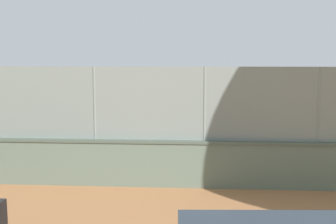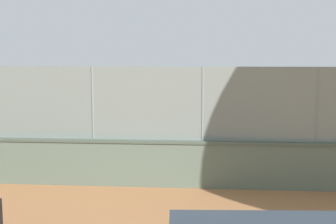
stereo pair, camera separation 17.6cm
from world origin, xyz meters
TOP-DOWN VIEW (x-y plane):
  - ground_plane at (0.00, 0.00)m, footprint 260.00×260.00m
  - perimeter_wall at (-1.20, 12.21)m, footprint 27.92×1.44m
  - fence_panel_on_wall at (-1.20, 12.21)m, footprint 27.41×1.05m
  - player_foreground_swinging at (1.52, -1.37)m, footprint 1.26×0.74m
  - player_baseline_waiting at (4.90, 7.93)m, footprint 1.25×0.73m
  - sports_ball at (0.85, -0.74)m, footprint 0.17×0.17m

SIDE VIEW (x-z plane):
  - ground_plane at x=0.00m, z-range 0.00..0.00m
  - perimeter_wall at x=-1.20m, z-range 0.01..1.32m
  - player_foreground_swinging at x=1.52m, z-range 0.14..1.75m
  - player_baseline_waiting at x=4.90m, z-range 0.16..1.84m
  - sports_ball at x=0.85m, z-range 1.11..1.28m
  - fence_panel_on_wall at x=-1.20m, z-range 1.31..3.33m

